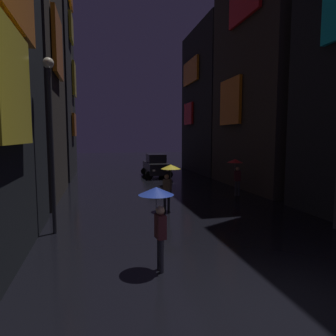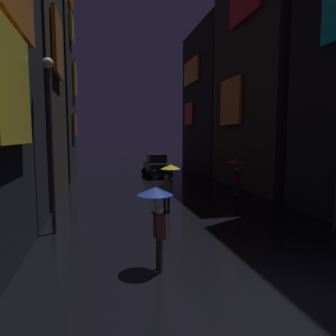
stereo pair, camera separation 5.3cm
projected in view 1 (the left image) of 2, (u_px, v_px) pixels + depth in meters
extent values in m
plane|color=black|center=(284.00, 310.00, 5.84)|extent=(120.00, 120.00, 0.00)
cube|color=yellow|center=(13.00, 86.00, 6.90)|extent=(0.20, 2.78, 2.68)
cube|color=orange|center=(58.00, 46.00, 15.39)|extent=(0.20, 2.91, 3.09)
cube|color=black|center=(45.00, 63.00, 24.63)|extent=(4.00, 8.39, 18.91)
cube|color=orange|center=(74.00, 125.00, 25.42)|extent=(0.20, 2.22, 1.89)
cube|color=yellow|center=(74.00, 80.00, 26.70)|extent=(0.20, 2.13, 2.93)
cube|color=yellow|center=(71.00, 28.00, 24.65)|extent=(0.20, 2.34, 2.10)
cube|color=#2D2826|center=(267.00, 52.00, 19.58)|extent=(4.00, 8.75, 17.80)
cube|color=orange|center=(230.00, 102.00, 20.22)|extent=(0.20, 2.96, 3.06)
cube|color=black|center=(215.00, 102.00, 28.47)|extent=(4.00, 8.63, 13.38)
cube|color=red|center=(189.00, 114.00, 29.47)|extent=(0.20, 2.44, 2.10)
cube|color=orange|center=(191.00, 72.00, 28.48)|extent=(0.20, 4.22, 2.17)
cylinder|color=black|center=(165.00, 201.00, 13.74)|extent=(0.12, 0.12, 0.85)
cylinder|color=black|center=(169.00, 201.00, 13.72)|extent=(0.12, 0.12, 0.85)
cube|color=brown|center=(167.00, 186.00, 13.66)|extent=(0.39, 0.32, 0.60)
sphere|color=#9E7051|center=(167.00, 177.00, 13.62)|extent=(0.22, 0.22, 0.22)
cylinder|color=brown|center=(171.00, 184.00, 13.68)|extent=(0.09, 0.09, 0.50)
cylinder|color=slate|center=(171.00, 177.00, 13.65)|extent=(0.02, 0.02, 0.77)
cone|color=yellow|center=(171.00, 167.00, 13.60)|extent=(0.90, 0.90, 0.20)
cylinder|color=#2D2D38|center=(162.00, 256.00, 7.43)|extent=(0.12, 0.12, 0.85)
cylinder|color=#2D2D38|center=(159.00, 253.00, 7.60)|extent=(0.12, 0.12, 0.85)
cube|color=#4C1E23|center=(160.00, 227.00, 7.44)|extent=(0.26, 0.36, 0.60)
sphere|color=tan|center=(160.00, 210.00, 7.39)|extent=(0.22, 0.22, 0.22)
cylinder|color=#4C1E23|center=(156.00, 223.00, 7.58)|extent=(0.09, 0.09, 0.50)
cylinder|color=slate|center=(156.00, 210.00, 7.55)|extent=(0.02, 0.02, 0.77)
cone|color=#263FB2|center=(156.00, 191.00, 7.50)|extent=(0.90, 0.90, 0.20)
cylinder|color=#2D2D38|center=(239.00, 188.00, 17.18)|extent=(0.12, 0.12, 0.85)
cylinder|color=#2D2D38|center=(236.00, 188.00, 17.17)|extent=(0.12, 0.12, 0.85)
cube|color=#4C1E23|center=(237.00, 176.00, 17.10)|extent=(0.37, 0.27, 0.60)
sphere|color=tan|center=(238.00, 169.00, 17.06)|extent=(0.22, 0.22, 0.22)
cylinder|color=#4C1E23|center=(235.00, 175.00, 17.03)|extent=(0.09, 0.09, 0.50)
cylinder|color=slate|center=(235.00, 169.00, 17.00)|extent=(0.02, 0.02, 0.77)
cone|color=red|center=(235.00, 161.00, 16.95)|extent=(0.90, 0.90, 0.20)
cube|color=black|center=(156.00, 168.00, 25.36)|extent=(1.75, 4.12, 0.90)
cube|color=black|center=(156.00, 158.00, 25.28)|extent=(1.47, 1.86, 0.70)
cylinder|color=black|center=(169.00, 175.00, 24.29)|extent=(0.64, 0.23, 0.64)
cylinder|color=black|center=(149.00, 175.00, 23.94)|extent=(0.64, 0.23, 0.64)
cylinder|color=black|center=(162.00, 171.00, 26.88)|extent=(0.64, 0.23, 0.64)
cylinder|color=black|center=(144.00, 171.00, 26.53)|extent=(0.64, 0.23, 0.64)
cube|color=white|center=(168.00, 170.00, 23.47)|extent=(0.20, 0.06, 0.14)
cube|color=white|center=(154.00, 170.00, 23.23)|extent=(0.20, 0.06, 0.14)
cylinder|color=#2D2D33|center=(52.00, 153.00, 10.21)|extent=(0.14, 0.14, 5.63)
sphere|color=#F9EFCC|center=(48.00, 63.00, 9.90)|extent=(0.36, 0.36, 0.36)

